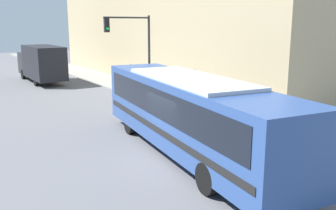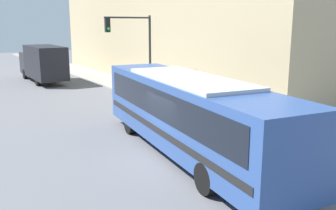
# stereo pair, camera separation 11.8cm
# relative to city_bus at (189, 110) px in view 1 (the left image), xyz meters

# --- Properties ---
(ground_plane) EXTENTS (120.00, 120.00, 0.00)m
(ground_plane) POSITION_rel_city_bus_xyz_m (-0.93, -0.03, -1.81)
(ground_plane) COLOR slate
(sidewalk) EXTENTS (3.27, 70.00, 0.14)m
(sidewalk) POSITION_rel_city_bus_xyz_m (5.21, 19.97, -1.74)
(sidewalk) COLOR gray
(sidewalk) RESTS_ON ground_plane
(building_facade) EXTENTS (6.00, 33.39, 8.52)m
(building_facade) POSITION_rel_city_bus_xyz_m (9.84, 17.66, 2.45)
(building_facade) COLOR tan
(building_facade) RESTS_ON ground_plane
(city_bus) EXTENTS (4.17, 12.30, 3.12)m
(city_bus) POSITION_rel_city_bus_xyz_m (0.00, 0.00, 0.00)
(city_bus) COLOR #2D4C8C
(city_bus) RESTS_ON ground_plane
(delivery_truck) EXTENTS (2.33, 8.07, 3.19)m
(delivery_truck) POSITION_rel_city_bus_xyz_m (0.20, 22.23, -0.08)
(delivery_truck) COLOR black
(delivery_truck) RESTS_ON ground_plane
(fire_hydrant) EXTENTS (0.25, 0.34, 0.69)m
(fire_hydrant) POSITION_rel_city_bus_xyz_m (4.17, 5.75, -1.33)
(fire_hydrant) COLOR red
(fire_hydrant) RESTS_ON sidewalk
(traffic_light_pole) EXTENTS (3.28, 0.35, 5.45)m
(traffic_light_pole) POSITION_rel_city_bus_xyz_m (3.22, 10.44, 2.06)
(traffic_light_pole) COLOR #2D2D2D
(traffic_light_pole) RESTS_ON sidewalk
(parking_meter) EXTENTS (0.14, 0.14, 1.23)m
(parking_meter) POSITION_rel_city_bus_xyz_m (4.17, 8.58, -0.83)
(parking_meter) COLOR #2D2D2D
(parking_meter) RESTS_ON sidewalk
(pedestrian_near_corner) EXTENTS (0.34, 0.34, 1.78)m
(pedestrian_near_corner) POSITION_rel_city_bus_xyz_m (5.48, 15.56, -0.76)
(pedestrian_near_corner) COLOR #23283D
(pedestrian_near_corner) RESTS_ON sidewalk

